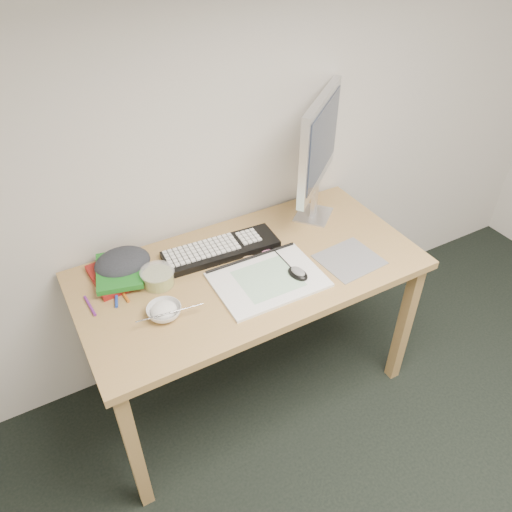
{
  "coord_description": "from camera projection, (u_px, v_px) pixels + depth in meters",
  "views": [
    {
      "loc": [
        -1.08,
        0.05,
        2.05
      ],
      "look_at": [
        -0.33,
        1.4,
        0.83
      ],
      "focal_mm": 35.0,
      "sensor_mm": 36.0,
      "label": 1
    }
  ],
  "objects": [
    {
      "name": "pencil_tan",
      "position": [
        249.0,
        256.0,
        2.08
      ],
      "size": [
        0.16,
        0.06,
        0.01
      ],
      "primitive_type": "cylinder",
      "rotation": [
        0.0,
        1.57,
        -0.3
      ],
      "color": "tan",
      "rests_on": "desk"
    },
    {
      "name": "fruit_tub",
      "position": [
        158.0,
        277.0,
        1.93
      ],
      "size": [
        0.17,
        0.17,
        0.06
      ],
      "primitive_type": "cylinder",
      "rotation": [
        0.0,
        0.0,
        0.31
      ],
      "color": "#D7D04B",
      "rests_on": "desk"
    },
    {
      "name": "sketchpad",
      "position": [
        268.0,
        280.0,
        1.96
      ],
      "size": [
        0.43,
        0.31,
        0.01
      ],
      "primitive_type": "cube",
      "rotation": [
        0.0,
        0.0,
        -0.02
      ],
      "color": "silver",
      "rests_on": "desk"
    },
    {
      "name": "mousepad",
      "position": [
        349.0,
        260.0,
        2.07
      ],
      "size": [
        0.25,
        0.23,
        0.0
      ],
      "primitive_type": "cube",
      "rotation": [
        0.0,
        0.0,
        0.08
      ],
      "color": "slate",
      "rests_on": "desk"
    },
    {
      "name": "marker_orange",
      "position": [
        123.0,
        292.0,
        1.9
      ],
      "size": [
        0.02,
        0.12,
        0.01
      ],
      "primitive_type": "cylinder",
      "rotation": [
        0.0,
        1.57,
        1.64
      ],
      "color": "orange",
      "rests_on": "desk"
    },
    {
      "name": "marker_blue",
      "position": [
        116.0,
        295.0,
        1.89
      ],
      "size": [
        0.05,
        0.13,
        0.01
      ],
      "primitive_type": "cylinder",
      "rotation": [
        0.0,
        1.57,
        1.29
      ],
      "color": "#1E3DA6",
      "rests_on": "desk"
    },
    {
      "name": "pencil_pink",
      "position": [
        248.0,
        253.0,
        2.1
      ],
      "size": [
        0.19,
        0.07,
        0.01
      ],
      "primitive_type": "cylinder",
      "rotation": [
        0.0,
        1.57,
        -0.31
      ],
      "color": "pink",
      "rests_on": "desk"
    },
    {
      "name": "marker_purple",
      "position": [
        90.0,
        306.0,
        1.85
      ],
      "size": [
        0.02,
        0.12,
        0.01
      ],
      "primitive_type": "cylinder",
      "rotation": [
        0.0,
        1.57,
        1.65
      ],
      "color": "#6A227E",
      "rests_on": "desk"
    },
    {
      "name": "desk",
      "position": [
        250.0,
        283.0,
        2.08
      ],
      "size": [
        1.4,
        0.7,
        0.75
      ],
      "color": "#A57E4B",
      "rests_on": "ground"
    },
    {
      "name": "book_green",
      "position": [
        119.0,
        271.0,
        1.96
      ],
      "size": [
        0.23,
        0.27,
        0.02
      ],
      "primitive_type": "cube",
      "rotation": [
        0.0,
        0.0,
        -0.25
      ],
      "color": "#1B6E1E",
      "rests_on": "book_red"
    },
    {
      "name": "mouse",
      "position": [
        298.0,
        272.0,
        1.96
      ],
      "size": [
        0.08,
        0.11,
        0.03
      ],
      "primitive_type": "ellipsoid",
      "rotation": [
        0.0,
        0.0,
        0.18
      ],
      "color": "black",
      "rests_on": "sketchpad"
    },
    {
      "name": "rice_bowl",
      "position": [
        164.0,
        312.0,
        1.8
      ],
      "size": [
        0.15,
        0.15,
        0.04
      ],
      "primitive_type": "imported",
      "rotation": [
        0.0,
        0.0,
        0.24
      ],
      "color": "white",
      "rests_on": "desk"
    },
    {
      "name": "keyboard",
      "position": [
        221.0,
        249.0,
        2.1
      ],
      "size": [
        0.5,
        0.19,
        0.03
      ],
      "primitive_type": "cube",
      "rotation": [
        0.0,
        0.0,
        -0.06
      ],
      "color": "black",
      "rests_on": "desk"
    },
    {
      "name": "book_red",
      "position": [
        115.0,
        276.0,
        1.97
      ],
      "size": [
        0.18,
        0.23,
        0.02
      ],
      "primitive_type": "cube",
      "rotation": [
        0.0,
        0.0,
        0.07
      ],
      "color": "maroon",
      "rests_on": "desk"
    },
    {
      "name": "cloth_lump",
      "position": [
        123.0,
        263.0,
        1.99
      ],
      "size": [
        0.2,
        0.17,
        0.08
      ],
      "primitive_type": "ellipsoid",
      "rotation": [
        0.0,
        0.0,
        0.1
      ],
      "color": "#25282C",
      "rests_on": "desk"
    },
    {
      "name": "chopsticks",
      "position": [
        170.0,
        313.0,
        1.77
      ],
      "size": [
        0.23,
        0.05,
        0.02
      ],
      "primitive_type": "cylinder",
      "rotation": [
        0.0,
        1.57,
        -0.12
      ],
      "color": "#B8B7BA",
      "rests_on": "rice_bowl"
    },
    {
      "name": "pencil_black",
      "position": [
        273.0,
        255.0,
        2.09
      ],
      "size": [
        0.18,
        0.05,
        0.01
      ],
      "primitive_type": "cylinder",
      "rotation": [
        0.0,
        1.57,
        -0.26
      ],
      "color": "black",
      "rests_on": "desk"
    },
    {
      "name": "monitor",
      "position": [
        319.0,
        145.0,
        2.11
      ],
      "size": [
        0.4,
        0.34,
        0.57
      ],
      "rotation": [
        0.0,
        0.0,
        0.7
      ],
      "color": "silver",
      "rests_on": "desk"
    }
  ]
}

